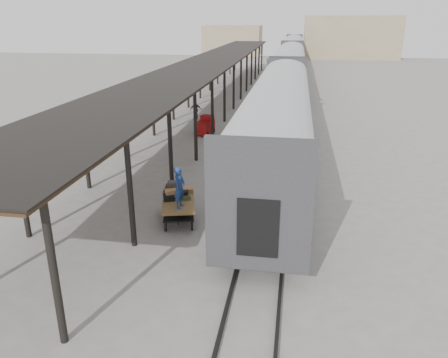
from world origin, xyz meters
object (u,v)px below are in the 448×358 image
baggage_cart (179,205)px  luggage_tug (205,126)px  porter (180,187)px  pedestrian (196,110)px

baggage_cart → luggage_tug: bearing=82.7°
baggage_cart → luggage_tug: (-1.71, 13.54, -0.06)m
baggage_cart → porter: bearing=-83.5°
pedestrian → luggage_tug: bearing=90.8°
porter → pedestrian: 19.13m
luggage_tug → porter: bearing=-68.2°
baggage_cart → pedestrian: (-3.41, 18.11, 0.10)m
luggage_tug → pedestrian: 4.88m
baggage_cart → luggage_tug: luggage_tug is taller
porter → pedestrian: porter is taller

